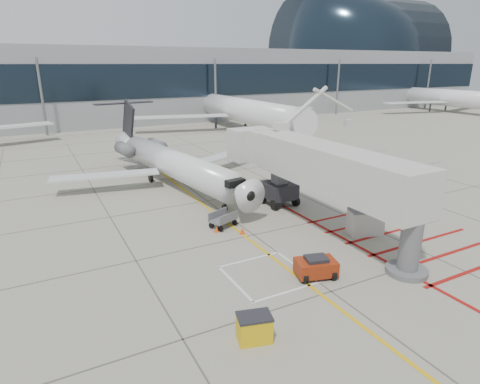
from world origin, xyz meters
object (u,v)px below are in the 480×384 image
regional_jet (184,153)px  spill_bin (254,328)px  pushback_tug (316,266)px  jet_bridge (331,177)px

regional_jet → spill_bin: bearing=-110.9°
pushback_tug → spill_bin: size_ratio=1.55×
jet_bridge → pushback_tug: 7.37m
jet_bridge → pushback_tug: bearing=-135.5°
regional_jet → pushback_tug: regional_jet is taller
pushback_tug → spill_bin: (-5.57, -3.02, -0.02)m
pushback_tug → spill_bin: 6.33m
jet_bridge → pushback_tug: jet_bridge is taller
regional_jet → pushback_tug: bearing=-95.4°
jet_bridge → spill_bin: bearing=-143.4°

